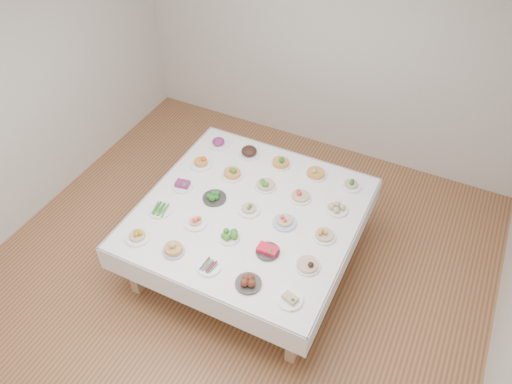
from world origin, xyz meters
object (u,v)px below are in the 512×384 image
at_px(dish_12, 249,207).
at_px(dish_24, 351,183).
at_px(display_table, 249,216).
at_px(dish_0, 137,234).

height_order(dish_12, dish_24, dish_12).
bearing_deg(dish_12, dish_24, 44.71).
relative_size(dish_12, dish_24, 1.04).
height_order(display_table, dish_24, dish_24).
bearing_deg(dish_24, dish_12, -135.29).
bearing_deg(dish_12, dish_0, -134.76).
xyz_separation_m(dish_0, dish_24, (1.53, 1.52, -0.01)).
distance_m(display_table, dish_12, 0.12).
bearing_deg(dish_24, dish_0, -135.03).
xyz_separation_m(display_table, dish_24, (0.77, 0.77, 0.12)).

